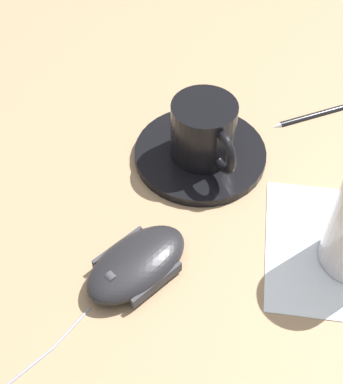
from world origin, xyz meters
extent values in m
plane|color=#9E7F5B|center=(0.00, 0.00, 0.00)|extent=(3.00, 3.00, 0.00)
cylinder|color=black|center=(0.10, 0.05, 0.01)|extent=(0.16, 0.16, 0.01)
cylinder|color=black|center=(0.09, 0.04, 0.05)|extent=(0.08, 0.08, 0.07)
torus|color=black|center=(0.05, 0.03, 0.05)|extent=(0.05, 0.03, 0.05)
ellipsoid|color=black|center=(-0.06, 0.14, 0.02)|extent=(0.12, 0.13, 0.03)
cylinder|color=#38383D|center=(-0.07, 0.16, 0.02)|extent=(0.01, 0.01, 0.01)
cube|color=#38383D|center=(-0.08, 0.12, 0.01)|extent=(0.04, 0.06, 0.01)
cube|color=#38383D|center=(-0.03, 0.16, 0.01)|extent=(0.04, 0.06, 0.01)
cylinder|color=gray|center=(-0.11, 0.21, 0.00)|extent=(0.04, 0.04, 0.00)
cylinder|color=gray|center=(-0.14, 0.24, 0.00)|extent=(0.03, 0.04, 0.00)
sphere|color=gray|center=(-0.09, 0.19, 0.00)|extent=(0.00, 0.00, 0.00)
sphere|color=gray|center=(-0.13, 0.22, 0.00)|extent=(0.00, 0.00, 0.00)
cylinder|color=black|center=(0.16, -0.14, 0.00)|extent=(0.04, 0.14, 0.01)
cone|color=silver|center=(0.14, -0.06, 0.00)|extent=(0.01, 0.01, 0.01)
camera|label=1|loc=(-0.35, 0.14, 0.47)|focal=50.00mm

